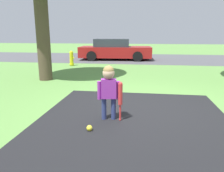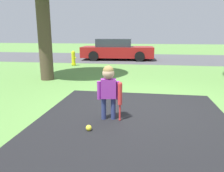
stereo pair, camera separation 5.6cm
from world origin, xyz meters
TOP-DOWN VIEW (x-y plane):
  - ground_plane at (0.00, 0.00)m, footprint 60.00×60.00m
  - street_strip at (0.00, 9.49)m, footprint 40.00×6.00m
  - child at (-0.60, -0.88)m, footprint 0.40×0.21m
  - baseball_bat at (-0.39, -0.92)m, footprint 0.08×0.08m
  - sports_ball at (-0.83, -1.42)m, footprint 0.10×0.10m
  - fire_hydrant at (-3.48, 5.63)m, footprint 0.25×0.22m
  - parked_car at (-1.76, 8.53)m, footprint 4.30×2.13m

SIDE VIEW (x-z plane):
  - ground_plane at x=0.00m, z-range 0.00..0.00m
  - street_strip at x=0.00m, z-range 0.00..0.01m
  - sports_ball at x=-0.83m, z-range 0.00..0.10m
  - fire_hydrant at x=-3.48m, z-range -0.01..0.71m
  - baseball_bat at x=-0.39m, z-range 0.11..0.82m
  - parked_car at x=-1.76m, z-range -0.04..1.19m
  - child at x=-0.60m, z-range 0.15..1.13m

